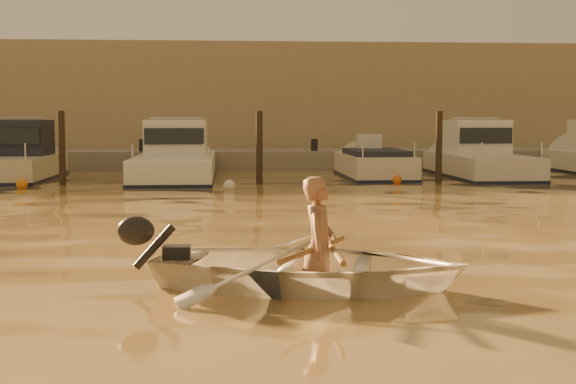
{
  "coord_description": "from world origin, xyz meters",
  "views": [
    {
      "loc": [
        -1.12,
        -8.09,
        1.81
      ],
      "look_at": [
        -0.23,
        3.29,
        0.75
      ],
      "focal_mm": 50.0,
      "sensor_mm": 36.0,
      "label": 1
    }
  ],
  "objects": [
    {
      "name": "ground_plane",
      "position": [
        0.0,
        0.0,
        0.0
      ],
      "size": [
        160.0,
        160.0,
        0.0
      ],
      "primitive_type": "plane",
      "color": "olive",
      "rests_on": "ground"
    },
    {
      "name": "dinghy",
      "position": [
        -0.23,
        0.29,
        0.22
      ],
      "size": [
        3.81,
        3.13,
        0.69
      ],
      "primitive_type": "imported",
      "rotation": [
        0.0,
        0.0,
        1.32
      ],
      "color": "white",
      "rests_on": "ground_plane"
    },
    {
      "name": "person",
      "position": [
        -0.14,
        0.27,
        0.45
      ],
      "size": [
        0.48,
        0.62,
        1.49
      ],
      "primitive_type": "imported",
      "rotation": [
        0.0,
        0.0,
        1.32
      ],
      "color": "#94634A",
      "rests_on": "dinghy"
    },
    {
      "name": "outboard_motor",
      "position": [
        -1.69,
        0.67,
        0.28
      ],
      "size": [
        0.97,
        0.61,
        0.7
      ],
      "primitive_type": null,
      "rotation": [
        0.0,
        0.0,
        -0.25
      ],
      "color": "black",
      "rests_on": "dinghy"
    },
    {
      "name": "oar_port",
      "position": [
        0.01,
        0.23,
        0.42
      ],
      "size": [
        0.15,
        2.1,
        0.13
      ],
      "primitive_type": "cylinder",
      "rotation": [
        1.54,
        0.0,
        -0.04
      ],
      "color": "brown",
      "rests_on": "dinghy"
    },
    {
      "name": "oar_starboard",
      "position": [
        -0.19,
        0.28,
        0.42
      ],
      "size": [
        0.93,
        1.94,
        0.13
      ],
      "primitive_type": "cylinder",
      "rotation": [
        1.54,
        0.0,
        -0.43
      ],
      "color": "brown",
      "rests_on": "dinghy"
    },
    {
      "name": "moored_boat_1",
      "position": [
        -7.17,
        16.0,
        0.62
      ],
      "size": [
        1.86,
        5.67,
        1.75
      ],
      "primitive_type": null,
      "color": "beige",
      "rests_on": "ground_plane"
    },
    {
      "name": "moored_boat_2",
      "position": [
        -2.61,
        16.0,
        0.62
      ],
      "size": [
        2.26,
        7.58,
        1.75
      ],
      "primitive_type": null,
      "color": "white",
      "rests_on": "ground_plane"
    },
    {
      "name": "moored_boat_3",
      "position": [
        3.39,
        16.0,
        0.22
      ],
      "size": [
        1.82,
        5.35,
        0.95
      ],
      "primitive_type": null,
      "color": "beige",
      "rests_on": "ground_plane"
    },
    {
      "name": "moored_boat_4",
      "position": [
        6.68,
        16.0,
        0.62
      ],
      "size": [
        2.1,
        6.53,
        1.75
      ],
      "primitive_type": null,
      "color": "beige",
      "rests_on": "ground_plane"
    },
    {
      "name": "piling_1",
      "position": [
        -5.5,
        13.8,
        0.9
      ],
      "size": [
        0.18,
        0.18,
        2.2
      ],
      "primitive_type": "cylinder",
      "color": "#2D2319",
      "rests_on": "ground_plane"
    },
    {
      "name": "piling_2",
      "position": [
        -0.2,
        13.8,
        0.9
      ],
      "size": [
        0.18,
        0.18,
        2.2
      ],
      "primitive_type": "cylinder",
      "color": "#2D2319",
      "rests_on": "ground_plane"
    },
    {
      "name": "piling_3",
      "position": [
        4.8,
        13.8,
        0.9
      ],
      "size": [
        0.18,
        0.18,
        2.2
      ],
      "primitive_type": "cylinder",
      "color": "#2D2319",
      "rests_on": "ground_plane"
    },
    {
      "name": "fender_b",
      "position": [
        -6.42,
        13.14,
        0.1
      ],
      "size": [
        0.3,
        0.3,
        0.3
      ],
      "primitive_type": "sphere",
      "color": "orange",
      "rests_on": "ground_plane"
    },
    {
      "name": "fender_c",
      "position": [
        -1.03,
        12.17,
        0.1
      ],
      "size": [
        0.3,
        0.3,
        0.3
      ],
      "primitive_type": "sphere",
      "color": "white",
      "rests_on": "ground_plane"
    },
    {
      "name": "fender_d",
      "position": [
        3.61,
        13.79,
        0.1
      ],
      "size": [
        0.3,
        0.3,
        0.3
      ],
      "primitive_type": "sphere",
      "color": "orange",
      "rests_on": "ground_plane"
    },
    {
      "name": "quay",
      "position": [
        0.0,
        21.5,
        0.15
      ],
      "size": [
        52.0,
        4.0,
        1.0
      ],
      "primitive_type": "cube",
      "color": "gray",
      "rests_on": "ground_plane"
    },
    {
      "name": "waterfront_building",
      "position": [
        0.0,
        27.0,
        2.4
      ],
      "size": [
        46.0,
        7.0,
        4.8
      ],
      "primitive_type": "cube",
      "color": "#9E8466",
      "rests_on": "quay"
    }
  ]
}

